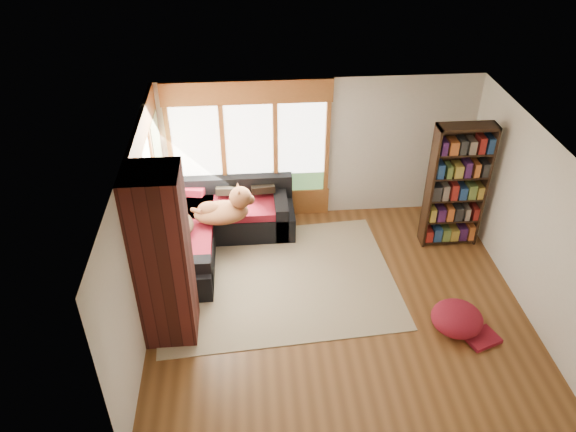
# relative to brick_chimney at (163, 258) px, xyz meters

# --- Properties ---
(floor) EXTENTS (5.50, 5.50, 0.00)m
(floor) POSITION_rel_brick_chimney_xyz_m (2.40, 0.35, -1.30)
(floor) COLOR brown
(floor) RESTS_ON ground
(ceiling) EXTENTS (5.50, 5.50, 0.00)m
(ceiling) POSITION_rel_brick_chimney_xyz_m (2.40, 0.35, 1.30)
(ceiling) COLOR white
(wall_back) EXTENTS (5.50, 0.04, 2.60)m
(wall_back) POSITION_rel_brick_chimney_xyz_m (2.40, 2.85, 0.00)
(wall_back) COLOR silver
(wall_back) RESTS_ON ground
(wall_front) EXTENTS (5.50, 0.04, 2.60)m
(wall_front) POSITION_rel_brick_chimney_xyz_m (2.40, -2.15, 0.00)
(wall_front) COLOR silver
(wall_front) RESTS_ON ground
(wall_left) EXTENTS (0.04, 5.00, 2.60)m
(wall_left) POSITION_rel_brick_chimney_xyz_m (-0.35, 0.35, 0.00)
(wall_left) COLOR silver
(wall_left) RESTS_ON ground
(wall_right) EXTENTS (0.04, 5.00, 2.60)m
(wall_right) POSITION_rel_brick_chimney_xyz_m (5.15, 0.35, 0.00)
(wall_right) COLOR silver
(wall_right) RESTS_ON ground
(windows_back) EXTENTS (2.82, 0.10, 1.90)m
(windows_back) POSITION_rel_brick_chimney_xyz_m (1.20, 2.82, 0.05)
(windows_back) COLOR #9B5927
(windows_back) RESTS_ON wall_back
(windows_left) EXTENTS (0.10, 2.62, 1.90)m
(windows_left) POSITION_rel_brick_chimney_xyz_m (-0.32, 1.55, 0.05)
(windows_left) COLOR #9B5927
(windows_left) RESTS_ON wall_left
(roller_blind) EXTENTS (0.03, 0.72, 0.90)m
(roller_blind) POSITION_rel_brick_chimney_xyz_m (-0.29, 2.38, 0.45)
(roller_blind) COLOR gray
(roller_blind) RESTS_ON wall_left
(brick_chimney) EXTENTS (0.70, 0.70, 2.60)m
(brick_chimney) POSITION_rel_brick_chimney_xyz_m (0.00, 0.00, 0.00)
(brick_chimney) COLOR #471914
(brick_chimney) RESTS_ON ground
(sectional_sofa) EXTENTS (2.20, 2.20, 0.80)m
(sectional_sofa) POSITION_rel_brick_chimney_xyz_m (0.45, 2.05, -1.00)
(sectional_sofa) COLOR black
(sectional_sofa) RESTS_ON ground
(area_rug) EXTENTS (3.86, 3.06, 0.01)m
(area_rug) POSITION_rel_brick_chimney_xyz_m (1.54, 0.96, -1.29)
(area_rug) COLOR beige
(area_rug) RESTS_ON ground
(bookshelf) EXTENTS (0.94, 0.31, 2.19)m
(bookshelf) POSITION_rel_brick_chimney_xyz_m (4.54, 1.76, -0.20)
(bookshelf) COLOR black
(bookshelf) RESTS_ON ground
(pouf) EXTENTS (0.74, 0.74, 0.39)m
(pouf) POSITION_rel_brick_chimney_xyz_m (4.01, -0.31, -1.09)
(pouf) COLOR maroon
(pouf) RESTS_ON area_rug
(dog_tan) EXTENTS (0.99, 0.66, 0.52)m
(dog_tan) POSITION_rel_brick_chimney_xyz_m (0.77, 1.83, -0.50)
(dog_tan) COLOR brown
(dog_tan) RESTS_ON sectional_sofa
(dog_brindle) EXTENTS (0.58, 0.79, 0.39)m
(dog_brindle) POSITION_rel_brick_chimney_xyz_m (0.02, 1.66, -0.57)
(dog_brindle) COLOR black
(dog_brindle) RESTS_ON sectional_sofa
(throw_pillows) EXTENTS (1.98, 1.68, 0.45)m
(throw_pillows) POSITION_rel_brick_chimney_xyz_m (0.48, 2.20, -0.55)
(throw_pillows) COLOR black
(throw_pillows) RESTS_ON sectional_sofa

